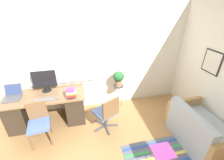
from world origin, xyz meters
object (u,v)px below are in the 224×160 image
book_stack (71,93)px  couch_loveseat (199,131)px  laptop (13,95)px  keyboard (45,100)px  plant_stand (118,88)px  monitor (45,81)px  desk_chair_wooden (39,122)px  folding_stool (162,153)px  mouse (58,98)px  office_chair_swivel (107,112)px  potted_plant (119,78)px

book_stack → couch_loveseat: 2.75m
book_stack → laptop: bearing=167.9°
keyboard → plant_stand: keyboard is taller
laptop → keyboard: (0.68, -0.24, -0.05)m
monitor → laptop: bearing=-168.1°
monitor → plant_stand: size_ratio=0.75×
book_stack → couch_loveseat: book_stack is taller
monitor → desk_chair_wooden: (-0.11, -0.72, -0.55)m
desk_chair_wooden → folding_stool: (2.10, -1.11, -0.10)m
couch_loveseat → folding_stool: bearing=107.3°
laptop → book_stack: 1.25m
book_stack → plant_stand: 1.24m
plant_stand → book_stack: bearing=-162.2°
mouse → folding_stool: (1.73, -1.44, -0.41)m
desk_chair_wooden → office_chair_swivel: bearing=-7.6°
mouse → book_stack: book_stack is taller
laptop → book_stack: laptop is taller
office_chair_swivel → folding_stool: (0.73, -1.10, -0.10)m
book_stack → plant_stand: (1.16, 0.37, -0.26)m
laptop → plant_stand: 2.39m
couch_loveseat → folding_stool: couch_loveseat is taller
mouse → office_chair_swivel: bearing=-18.7°
mouse → couch_loveseat: (2.74, -1.12, -0.47)m
laptop → keyboard: bearing=-19.8°
office_chair_swivel → folding_stool: bearing=98.0°
office_chair_swivel → plant_stand: (0.45, 0.70, 0.14)m
keyboard → couch_loveseat: (3.00, -1.13, -0.47)m
monitor → mouse: size_ratio=7.93×
keyboard → mouse: (0.26, -0.01, 0.01)m
couch_loveseat → potted_plant: bearing=41.1°
laptop → plant_stand: (2.38, 0.11, -0.21)m
keyboard → desk_chair_wooden: size_ratio=0.46×
monitor → couch_loveseat: size_ratio=0.40×
laptop → desk_chair_wooden: size_ratio=0.42×
laptop → mouse: bearing=-15.0°
mouse → desk_chair_wooden: size_ratio=0.08×
potted_plant → monitor: bearing=179.0°
book_stack → desk_chair_wooden: 0.84m
laptop → office_chair_swivel: 2.05m
desk_chair_wooden → office_chair_swivel: (1.38, -0.01, -0.00)m
desk_chair_wooden → potted_plant: 2.00m
mouse → office_chair_swivel: (1.00, -0.34, -0.31)m
monitor → keyboard: (0.01, -0.38, -0.25)m
laptop → office_chair_swivel: bearing=-16.9°
laptop → folding_stool: 3.18m
laptop → folding_stool: bearing=-32.4°
laptop → monitor: bearing=11.9°
monitor → folding_stool: 2.78m
monitor → keyboard: size_ratio=1.33×
book_stack → office_chair_swivel: 0.88m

